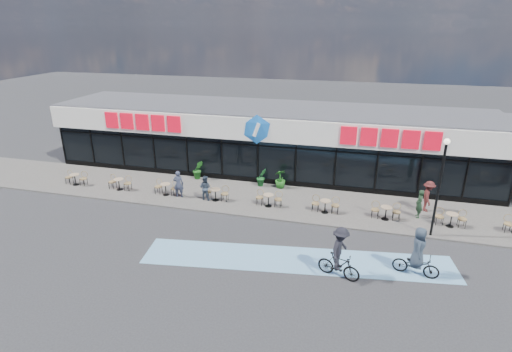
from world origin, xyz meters
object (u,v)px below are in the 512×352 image
Objects in this scene: lamp_post at (440,180)px; pedestrian_a at (419,204)px; patron_left at (178,184)px; cyclist_b at (417,258)px; potted_plant_right at (280,179)px; potted_plant_mid at (261,177)px; pedestrian_b at (428,196)px; bistro_set_0 at (76,178)px; patron_right at (205,188)px; potted_plant_left at (198,170)px; cyclist_a at (340,255)px.

lamp_post reaches higher than pedestrian_a.
cyclist_b is at bearing 148.59° from patron_left.
potted_plant_right is at bearing 133.46° from cyclist_b.
potted_plant_mid is at bearing -156.88° from patron_left.
pedestrian_b is at bearing 87.40° from lamp_post.
potted_plant_right reaches higher than potted_plant_mid.
patron_right is (9.11, -0.08, 0.30)m from bistro_set_0.
pedestrian_a is at bearing 151.60° from pedestrian_b.
potted_plant_mid is 4.04m from patron_right.
patron_left reaches higher than bistro_set_0.
potted_plant_right is at bearing -163.38° from patron_left.
patron_right reaches higher than potted_plant_left.
cyclist_a reaches higher than potted_plant_left.
bistro_set_0 is at bearing -157.71° from potted_plant_left.
cyclist_b is (13.12, -4.82, -0.09)m from patron_left.
cyclist_b is at bearing -31.25° from potted_plant_left.
cyclist_a reaches higher than bistro_set_0.
potted_plant_right is (13.12, 2.86, 0.15)m from bistro_set_0.
pedestrian_b is (12.68, 1.67, 0.14)m from patron_right.
pedestrian_b is at bearing 59.78° from cyclist_a.
lamp_post is 4.12× the size of potted_plant_right.
potted_plant_right is 0.68× the size of pedestrian_b.
cyclist_a reaches higher than potted_plant_right.
lamp_post reaches higher than cyclist_a.
lamp_post is 2.14× the size of cyclist_a.
potted_plant_left is 1.07× the size of potted_plant_mid.
patron_left is 11.54m from cyclist_a.
potted_plant_right is at bearing -138.54° from patron_right.
potted_plant_mid is 0.71× the size of patron_left.
potted_plant_right is at bearing 83.59° from pedestrian_b.
patron_right is (-12.55, 1.23, -2.23)m from lamp_post.
lamp_post is 4.44m from cyclist_b.
cyclist_a is at bearing 149.70° from patron_right.
patron_left is (7.42, -0.15, 0.39)m from bistro_set_0.
lamp_post is 14.45m from patron_left.
patron_right reaches higher than potted_plant_mid.
cyclist_a is (17.38, -5.97, 0.50)m from bistro_set_0.
cyclist_b is at bearing -46.54° from potted_plant_right.
potted_plant_left is 5.75m from potted_plant_right.
lamp_post is 3.31× the size of patron_right.
patron_right is at bearing 144.52° from cyclist_a.
cyclist_b is (13.17, -7.99, 0.11)m from potted_plant_left.
potted_plant_right is at bearing -0.96° from potted_plant_mid.
bistro_set_0 is 1.20× the size of potted_plant_left.
patron_left is 1.06× the size of pedestrian_a.
patron_left is at bearing -89.16° from potted_plant_left.
patron_left reaches higher than potted_plant_left.
cyclist_b is at bearing -42.13° from potted_plant_mid.
pedestrian_b is at bearing -8.31° from potted_plant_right.
bistro_set_0 is at bearing 161.04° from cyclist_a.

